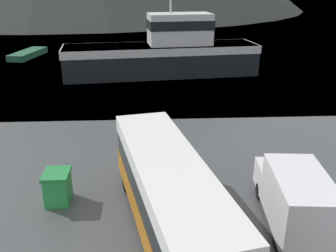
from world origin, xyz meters
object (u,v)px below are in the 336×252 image
at_px(tour_bus, 168,193).
at_px(storage_bin, 58,187).
at_px(fishing_boat, 164,52).
at_px(small_boat, 28,54).
at_px(delivery_van, 294,197).

relative_size(tour_bus, storage_bin, 7.26).
distance_m(tour_bus, fishing_boat, 26.32).
height_order(tour_bus, small_boat, tour_bus).
distance_m(delivery_van, storage_bin, 10.02).
bearing_deg(tour_bus, fishing_boat, 75.95).
xyz_separation_m(storage_bin, small_boat, (-11.22, 34.18, -0.37)).
xyz_separation_m(tour_bus, storage_bin, (-4.75, 2.50, -1.06)).
xyz_separation_m(delivery_van, small_boat, (-20.96, 36.43, -0.95)).
relative_size(tour_bus, delivery_van, 1.85).
bearing_deg(storage_bin, small_boat, 108.17).
bearing_deg(fishing_boat, tour_bus, 170.70).
bearing_deg(delivery_van, storage_bin, 172.13).
height_order(delivery_van, fishing_boat, fishing_boat).
relative_size(storage_bin, small_boat, 0.20).
bearing_deg(storage_bin, delivery_van, -13.03).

